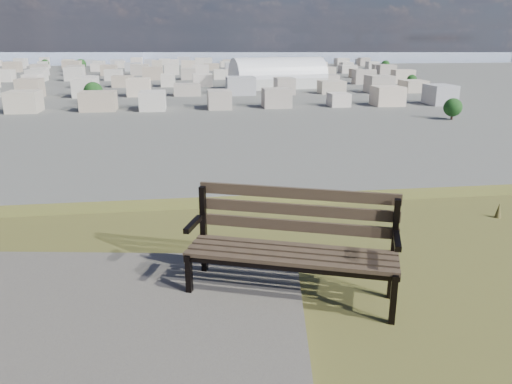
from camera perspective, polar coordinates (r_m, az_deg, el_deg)
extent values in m
cube|color=#403124|center=(3.81, 3.65, -8.06)|extent=(1.57, 0.65, 0.03)
cube|color=#403124|center=(3.91, 3.91, -7.38)|extent=(1.57, 0.65, 0.03)
cube|color=#403124|center=(4.01, 4.14, -6.74)|extent=(1.57, 0.65, 0.03)
cube|color=#403124|center=(4.11, 4.37, -6.13)|extent=(1.57, 0.65, 0.03)
cube|color=#403124|center=(4.12, 4.56, -3.87)|extent=(1.56, 0.60, 0.09)
cube|color=#403124|center=(4.09, 4.65, -2.02)|extent=(1.56, 0.60, 0.09)
cube|color=#403124|center=(4.07, 4.74, -0.15)|extent=(1.56, 0.60, 0.09)
cube|color=black|center=(4.06, -7.65, -9.67)|extent=(0.06, 0.07, 0.40)
cube|color=black|center=(4.31, -6.00, -4.77)|extent=(0.06, 0.07, 0.84)
cube|color=black|center=(4.14, -6.89, -6.41)|extent=(0.20, 0.45, 0.05)
cube|color=black|center=(4.02, -7.22, -3.67)|extent=(0.16, 0.33, 0.04)
cube|color=black|center=(3.86, 15.43, -11.68)|extent=(0.06, 0.07, 0.40)
cube|color=black|center=(4.12, 15.44, -6.38)|extent=(0.06, 0.07, 0.84)
cube|color=black|center=(3.95, 15.52, -8.20)|extent=(0.20, 0.45, 0.05)
cube|color=black|center=(3.81, 15.82, -5.37)|extent=(0.16, 0.33, 0.04)
cube|color=black|center=(3.82, 3.62, -8.68)|extent=(1.56, 0.61, 0.04)
cube|color=black|center=(4.13, 4.38, -6.61)|extent=(1.56, 0.61, 0.04)
cone|color=brown|center=(6.52, 25.99, -1.89)|extent=(0.08, 0.08, 0.18)
cube|color=beige|center=(289.53, 2.50, 12.37)|extent=(55.63, 31.99, 5.81)
cylinder|color=white|center=(289.30, 2.51, 12.94)|extent=(55.63, 31.99, 22.08)
cube|color=beige|center=(211.59, -24.34, 9.29)|extent=(11.00, 11.00, 7.00)
cube|color=#AA9E92|center=(206.21, -17.86, 9.81)|extent=(11.00, 11.00, 7.00)
cube|color=beige|center=(203.54, -11.09, 10.22)|extent=(11.00, 11.00, 7.00)
cube|color=#A5A5A9|center=(203.68, -4.23, 10.49)|extent=(11.00, 11.00, 7.00)
cube|color=#BCAE98|center=(206.62, 2.54, 10.61)|extent=(11.00, 11.00, 7.00)
cube|color=tan|center=(212.26, 9.04, 10.60)|extent=(11.00, 11.00, 7.00)
cube|color=beige|center=(220.38, 15.12, 10.46)|extent=(11.00, 11.00, 7.00)
cube|color=beige|center=(230.72, 20.72, 10.23)|extent=(11.00, 11.00, 7.00)
cube|color=beige|center=(262.70, -23.96, 10.59)|extent=(11.00, 11.00, 7.00)
cube|color=#A5A5A9|center=(257.27, -18.73, 11.04)|extent=(11.00, 11.00, 7.00)
cube|color=#BCAE98|center=(254.01, -13.31, 11.40)|extent=(11.00, 11.00, 7.00)
cube|color=tan|center=(252.98, -7.78, 11.68)|extent=(11.00, 11.00, 7.00)
cube|color=beige|center=(254.23, -2.25, 11.84)|extent=(11.00, 11.00, 7.00)
cube|color=beige|center=(257.72, 3.18, 11.90)|extent=(11.00, 11.00, 7.00)
cube|color=beige|center=(263.35, 8.43, 11.86)|extent=(11.00, 11.00, 7.00)
cube|color=#AA9E92|center=(271.01, 13.41, 11.73)|extent=(11.00, 11.00, 7.00)
cube|color=beige|center=(280.51, 18.08, 11.53)|extent=(11.00, 11.00, 7.00)
cube|color=tan|center=(313.92, -23.69, 11.47)|extent=(11.00, 11.00, 7.00)
cube|color=beige|center=(308.46, -19.32, 11.86)|extent=(11.00, 11.00, 7.00)
cube|color=beige|center=(304.79, -14.80, 12.19)|extent=(11.00, 11.00, 7.00)
cube|color=beige|center=(302.99, -10.19, 12.45)|extent=(11.00, 11.00, 7.00)
cube|color=#AA9E92|center=(303.09, -5.54, 12.64)|extent=(11.00, 11.00, 7.00)
cube|color=beige|center=(305.07, -0.92, 12.74)|extent=(11.00, 11.00, 7.00)
cube|color=#A5A5A9|center=(308.92, 3.61, 12.77)|extent=(11.00, 11.00, 7.00)
cube|color=#BCAE98|center=(314.55, 8.01, 12.72)|extent=(11.00, 11.00, 7.00)
cube|color=tan|center=(321.88, 12.23, 12.60)|extent=(11.00, 11.00, 7.00)
cube|color=beige|center=(330.80, 16.23, 12.43)|extent=(11.00, 11.00, 7.00)
cube|color=beige|center=(372.14, -27.13, 11.71)|extent=(11.00, 11.00, 7.00)
cube|color=#AA9E92|center=(365.19, -23.50, 12.10)|extent=(11.00, 11.00, 7.00)
cube|color=beige|center=(359.71, -19.74, 12.44)|extent=(11.00, 11.00, 7.00)
cube|color=#A5A5A9|center=(355.76, -15.87, 12.74)|extent=(11.00, 11.00, 7.00)
cube|color=#BCAE98|center=(353.41, -11.92, 12.99)|extent=(11.00, 11.00, 7.00)
cube|color=tan|center=(352.67, -7.92, 13.18)|extent=(11.00, 11.00, 7.00)
cube|color=beige|center=(353.57, -3.93, 13.31)|extent=(11.00, 11.00, 7.00)
cube|color=beige|center=(356.08, 0.04, 13.38)|extent=(11.00, 11.00, 7.00)
cube|color=beige|center=(360.18, 3.92, 13.38)|extent=(11.00, 11.00, 7.00)
cube|color=#AA9E92|center=(365.82, 7.71, 13.33)|extent=(11.00, 11.00, 7.00)
cube|color=beige|center=(372.91, 11.36, 13.23)|extent=(11.00, 11.00, 7.00)
cube|color=#A5A5A9|center=(381.39, 14.86, 13.08)|extent=(11.00, 11.00, 7.00)
cube|color=tan|center=(423.29, -26.56, 12.23)|extent=(11.00, 11.00, 7.00)
cube|color=beige|center=(416.50, -23.36, 12.57)|extent=(11.00, 11.00, 7.00)
cube|color=beige|center=(411.00, -20.06, 12.88)|extent=(11.00, 11.00, 7.00)
cube|color=beige|center=(406.84, -16.67, 13.16)|extent=(11.00, 11.00, 7.00)
cube|color=#AA9E92|center=(404.07, -13.22, 13.39)|extent=(11.00, 11.00, 7.00)
cube|color=beige|center=(402.72, -9.72, 13.58)|extent=(11.00, 11.00, 7.00)
cube|color=#A5A5A9|center=(402.79, -6.21, 13.72)|extent=(11.00, 11.00, 7.00)
cube|color=#BCAE98|center=(404.29, -2.71, 13.81)|extent=(11.00, 11.00, 7.00)
cube|color=tan|center=(407.20, 0.75, 13.85)|extent=(11.00, 11.00, 7.00)
cube|color=beige|center=(411.49, 4.16, 13.85)|extent=(11.00, 11.00, 7.00)
cube|color=beige|center=(417.12, 7.48, 13.79)|extent=(11.00, 11.00, 7.00)
cube|color=beige|center=(424.03, 10.70, 13.70)|extent=(11.00, 11.00, 7.00)
cube|color=#AA9E92|center=(432.17, 13.81, 13.57)|extent=(11.00, 11.00, 7.00)
cube|color=#A5A5A9|center=(474.50, -26.11, 12.64)|extent=(11.00, 11.00, 7.00)
cube|color=#BCAE98|center=(467.83, -23.25, 12.94)|extent=(11.00, 11.00, 7.00)
cube|color=tan|center=(462.32, -20.31, 13.22)|extent=(11.00, 11.00, 7.00)
cube|color=beige|center=(458.00, -17.30, 13.48)|extent=(11.00, 11.00, 7.00)
cube|color=beige|center=(454.91, -14.23, 13.70)|extent=(11.00, 11.00, 7.00)
cube|color=beige|center=(453.07, -11.13, 13.88)|extent=(11.00, 11.00, 7.00)
cube|color=#AA9E92|center=(452.50, -8.00, 14.03)|extent=(11.00, 11.00, 7.00)
cube|color=beige|center=(453.20, -4.87, 14.13)|extent=(11.00, 11.00, 7.00)
cube|color=#A5A5A9|center=(455.16, -1.76, 14.20)|extent=(11.00, 11.00, 7.00)
cube|color=#BCAE98|center=(458.38, 1.32, 14.22)|extent=(11.00, 11.00, 7.00)
cube|color=tan|center=(462.82, 4.34, 14.21)|extent=(11.00, 11.00, 7.00)
cube|color=beige|center=(468.44, 7.30, 14.15)|extent=(11.00, 11.00, 7.00)
cube|color=beige|center=(475.22, 10.19, 14.07)|extent=(11.00, 11.00, 7.00)
cube|color=beige|center=(483.09, 12.98, 13.95)|extent=(11.00, 11.00, 7.00)
cube|color=beige|center=(525.74, -25.74, 12.96)|extent=(11.00, 11.00, 7.00)
cube|color=#A5A5A9|center=(519.18, -23.16, 13.24)|extent=(11.00, 11.00, 7.00)
cube|color=#BCAE98|center=(513.66, -20.51, 13.50)|extent=(11.00, 11.00, 7.00)
cube|color=tan|center=(509.21, -17.80, 13.73)|extent=(11.00, 11.00, 7.00)
cube|color=beige|center=(505.87, -15.04, 13.94)|extent=(11.00, 11.00, 7.00)
cube|color=beige|center=(503.64, -12.25, 14.11)|extent=(11.00, 11.00, 7.00)
cube|color=beige|center=(502.55, -9.44, 14.26)|extent=(11.00, 11.00, 7.00)
cube|color=#AA9E92|center=(502.61, -6.62, 14.37)|extent=(11.00, 11.00, 7.00)
cube|color=beige|center=(503.81, -3.80, 14.45)|extent=(11.00, 11.00, 7.00)
cube|color=#A5A5A9|center=(506.15, -1.00, 14.50)|extent=(11.00, 11.00, 7.00)
cube|color=#BCAE98|center=(509.61, 1.76, 14.51)|extent=(11.00, 11.00, 7.00)
cube|color=tan|center=(514.16, 4.49, 14.49)|extent=(11.00, 11.00, 7.00)
cube|color=beige|center=(519.79, 7.16, 14.44)|extent=(11.00, 11.00, 7.00)
cube|color=beige|center=(526.45, 9.77, 14.37)|extent=(11.00, 11.00, 7.00)
cube|color=beige|center=(534.11, 12.30, 14.26)|extent=(11.00, 11.00, 7.00)
cube|color=beige|center=(577.02, -25.44, 13.23)|extent=(11.00, 11.00, 7.00)
cube|color=#A5A5A9|center=(570.55, -23.08, 13.48)|extent=(11.00, 11.00, 7.00)
cube|color=#BCAE98|center=(565.02, -20.67, 13.72)|extent=(11.00, 11.00, 7.00)
cube|color=tan|center=(560.46, -18.21, 13.94)|extent=(11.00, 11.00, 7.00)
cube|color=beige|center=(556.91, -15.71, 14.13)|extent=(11.00, 11.00, 7.00)
cube|color=beige|center=(554.36, -13.18, 14.30)|extent=(11.00, 11.00, 7.00)
cube|color=beige|center=(552.86, -10.62, 14.45)|extent=(11.00, 11.00, 7.00)
cube|color=#AA9E92|center=(552.39, -8.05, 14.56)|extent=(11.00, 11.00, 7.00)
cube|color=beige|center=(552.96, -5.48, 14.65)|extent=(11.00, 11.00, 7.00)
cube|color=#A5A5A9|center=(554.57, -2.92, 14.71)|extent=(11.00, 11.00, 7.00)
cube|color=#BCAE98|center=(557.21, -0.38, 14.75)|extent=(11.00, 11.00, 7.00)
cube|color=tan|center=(560.87, 2.13, 14.75)|extent=(11.00, 11.00, 7.00)
cube|color=beige|center=(565.52, 4.61, 14.73)|extent=(11.00, 11.00, 7.00)
cube|color=beige|center=(571.15, 7.04, 14.68)|extent=(11.00, 11.00, 7.00)
cube|color=beige|center=(577.71, 9.42, 14.61)|extent=(11.00, 11.00, 7.00)
cube|color=#AA9E92|center=(585.19, 11.74, 14.52)|extent=(11.00, 11.00, 7.00)
cylinder|color=#331F19|center=(187.61, 21.47, 8.03)|extent=(0.80, 0.80, 2.10)
sphere|color=#133312|center=(187.20, 21.58, 8.98)|extent=(6.30, 6.30, 6.30)
cylinder|color=#331F19|center=(226.71, -18.00, 9.84)|extent=(0.80, 0.80, 2.70)
sphere|color=#133312|center=(226.29, -18.10, 10.86)|extent=(8.10, 8.10, 8.10)
cylinder|color=#331F19|center=(312.01, 17.34, 11.62)|extent=(0.80, 0.80, 1.95)
sphere|color=#133312|center=(311.78, 17.39, 12.15)|extent=(5.85, 5.85, 5.85)
cylinder|color=#331F19|center=(407.34, 0.75, 13.52)|extent=(0.80, 0.80, 2.25)
sphere|color=#133312|center=(407.14, 0.76, 13.99)|extent=(6.75, 6.75, 6.75)
cylinder|color=#331F19|center=(471.04, -19.30, 13.12)|extent=(0.80, 0.80, 2.85)
sphere|color=#133312|center=(470.83, -19.35, 13.64)|extent=(8.55, 8.55, 8.55)
cylinder|color=#331F19|center=(518.79, -22.91, 13.01)|extent=(0.80, 0.80, 2.40)
sphere|color=#133312|center=(518.63, -22.96, 13.41)|extent=(7.20, 7.20, 7.20)
cylinder|color=#331F19|center=(305.79, -0.16, 12.29)|extent=(0.80, 0.80, 2.10)
sphere|color=#133312|center=(305.53, -0.16, 12.88)|extent=(6.30, 6.30, 6.30)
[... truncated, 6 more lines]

